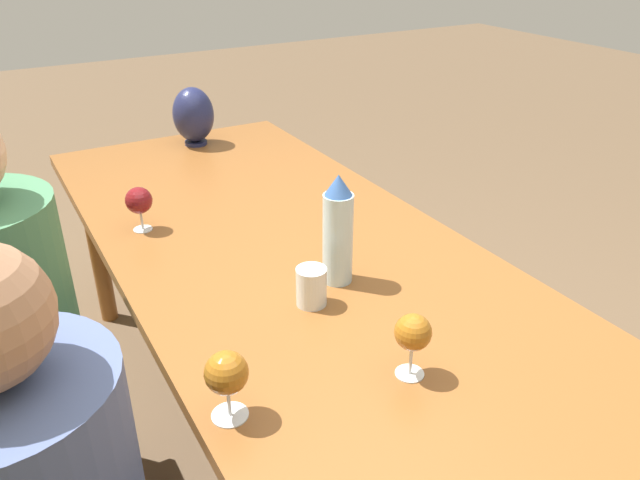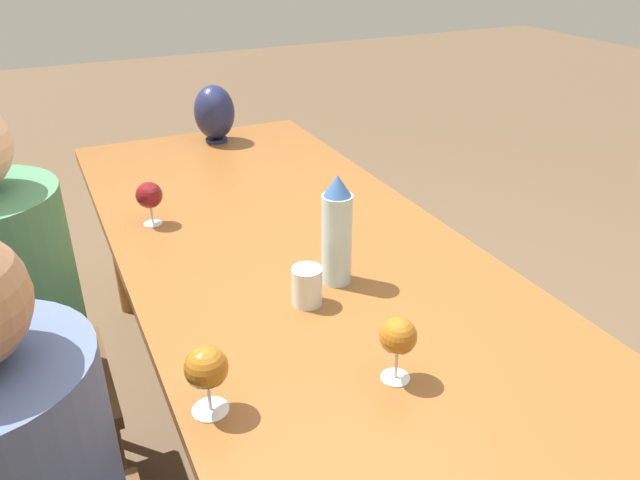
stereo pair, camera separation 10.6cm
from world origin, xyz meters
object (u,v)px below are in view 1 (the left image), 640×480
object	(u,v)px
wine_glass_0	(226,374)
wine_glass_2	(139,201)
water_bottle	(338,231)
wine_glass_1	(413,333)
person_far	(7,336)
water_tumbler	(311,286)
vase	(193,115)

from	to	relation	value
wine_glass_0	wine_glass_2	bearing A→B (deg)	-4.95
water_bottle	wine_glass_1	bearing A→B (deg)	170.76
water_bottle	person_far	world-z (taller)	person_far
water_tumbler	wine_glass_2	world-z (taller)	wine_glass_2
water_bottle	person_far	size ratio (longest dim) A/B	0.23
vase	wine_glass_1	distance (m)	1.62
vase	person_far	size ratio (longest dim) A/B	0.19
vase	wine_glass_0	xyz separation A→B (m)	(-1.55, 0.49, -0.02)
vase	person_far	bearing A→B (deg)	138.08
wine_glass_1	water_bottle	bearing A→B (deg)	-9.24
water_tumbler	vase	size ratio (longest dim) A/B	0.41
water_tumbler	wine_glass_1	xyz separation A→B (m)	(-0.33, -0.05, 0.05)
water_bottle	wine_glass_0	xyz separation A→B (m)	(-0.32, 0.43, -0.04)
person_far	wine_glass_0	bearing A→B (deg)	-150.95
wine_glass_0	person_far	xyz separation A→B (m)	(0.62, 0.34, -0.19)
wine_glass_0	person_far	bearing A→B (deg)	29.05
wine_glass_1	wine_glass_2	distance (m)	0.98
water_bottle	vase	xyz separation A→B (m)	(1.22, -0.05, -0.02)
wine_glass_2	wine_glass_1	bearing A→B (deg)	-162.62
wine_glass_2	water_tumbler	bearing A→B (deg)	-157.90
water_bottle	person_far	distance (m)	0.86
wine_glass_1	water_tumbler	bearing A→B (deg)	8.16
water_tumbler	person_far	distance (m)	0.77
wine_glass_2	wine_glass_0	bearing A→B (deg)	175.05
wine_glass_1	person_far	xyz separation A→B (m)	(0.69, 0.71, -0.19)
vase	wine_glass_2	bearing A→B (deg)	148.79
wine_glass_1	person_far	distance (m)	1.01
wine_glass_2	person_far	world-z (taller)	person_far
wine_glass_1	wine_glass_2	size ratio (longest dim) A/B	1.06
wine_glass_0	wine_glass_2	size ratio (longest dim) A/B	1.06
water_tumbler	wine_glass_2	bearing A→B (deg)	22.10
wine_glass_0	wine_glass_2	world-z (taller)	wine_glass_0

